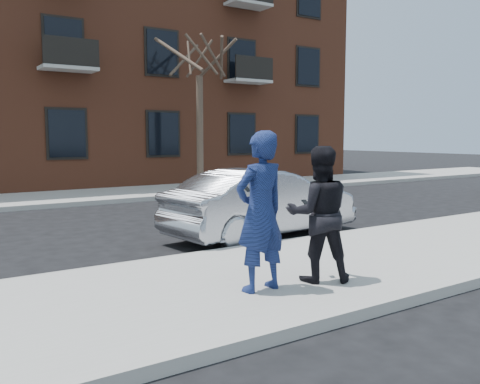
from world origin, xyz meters
TOP-DOWN VIEW (x-y plane):
  - ground at (0.00, 0.00)m, footprint 100.00×100.00m
  - near_sidewalk at (0.00, -0.25)m, footprint 50.00×3.50m
  - near_curb at (0.00, 1.55)m, footprint 50.00×0.10m
  - far_sidewalk at (0.00, 11.25)m, footprint 50.00×3.50m
  - far_curb at (0.00, 9.45)m, footprint 50.00×0.10m
  - apartment_building at (2.00, 18.00)m, footprint 24.30×10.30m
  - street_tree at (4.50, 11.00)m, footprint 3.60×3.60m
  - silver_sedan at (1.39, 2.61)m, footprint 4.51×2.04m
  - man_hoodie at (-1.10, -0.77)m, footprint 0.78×0.56m
  - man_peacoat at (-0.18, -0.84)m, footprint 1.12×1.04m

SIDE VIEW (x-z plane):
  - ground at x=0.00m, z-range 0.00..0.00m
  - near_sidewalk at x=0.00m, z-range 0.00..0.15m
  - near_curb at x=0.00m, z-range 0.00..0.15m
  - far_sidewalk at x=0.00m, z-range 0.00..0.15m
  - far_curb at x=0.00m, z-range 0.00..0.15m
  - silver_sedan at x=1.39m, z-range 0.00..1.44m
  - man_peacoat at x=-0.18m, z-range 0.15..1.99m
  - man_hoodie at x=-1.10m, z-range 0.15..2.19m
  - street_tree at x=4.50m, z-range 2.12..8.92m
  - apartment_building at x=2.00m, z-range 0.01..12.31m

